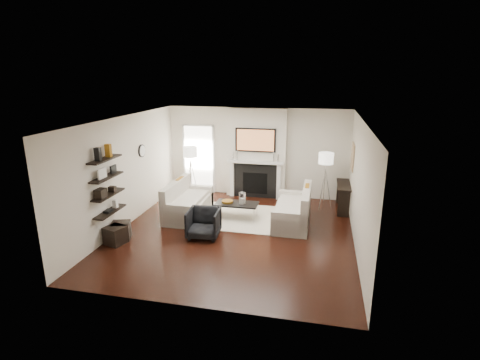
% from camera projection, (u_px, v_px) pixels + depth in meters
% --- Properties ---
extents(room_envelope, '(6.00, 6.00, 6.00)m').
position_uv_depth(room_envelope, '(234.00, 179.00, 8.56)').
color(room_envelope, black).
rests_on(room_envelope, ground).
extents(chimney_breast, '(1.80, 0.25, 2.70)m').
position_uv_depth(chimney_breast, '(256.00, 153.00, 11.26)').
color(chimney_breast, silver).
rests_on(chimney_breast, floor).
extents(fireplace_surround, '(1.30, 0.02, 1.04)m').
position_uv_depth(fireplace_surround, '(255.00, 181.00, 11.36)').
color(fireplace_surround, black).
rests_on(fireplace_surround, floor).
extents(firebox, '(0.75, 0.02, 0.65)m').
position_uv_depth(firebox, '(255.00, 183.00, 11.38)').
color(firebox, black).
rests_on(firebox, floor).
extents(mantel_pilaster_l, '(0.12, 0.08, 1.10)m').
position_uv_depth(mantel_pilaster_l, '(232.00, 179.00, 11.48)').
color(mantel_pilaster_l, white).
rests_on(mantel_pilaster_l, floor).
extents(mantel_pilaster_r, '(0.12, 0.08, 1.10)m').
position_uv_depth(mantel_pilaster_r, '(279.00, 182.00, 11.18)').
color(mantel_pilaster_r, white).
rests_on(mantel_pilaster_r, floor).
extents(mantel_shelf, '(1.70, 0.18, 0.07)m').
position_uv_depth(mantel_shelf, '(255.00, 162.00, 11.15)').
color(mantel_shelf, white).
rests_on(mantel_shelf, chimney_breast).
extents(tv_body, '(1.20, 0.06, 0.70)m').
position_uv_depth(tv_body, '(255.00, 140.00, 10.99)').
color(tv_body, black).
rests_on(tv_body, chimney_breast).
extents(tv_screen, '(1.10, 0.00, 0.62)m').
position_uv_depth(tv_screen, '(255.00, 140.00, 10.96)').
color(tv_screen, '#BF723F').
rests_on(tv_screen, tv_body).
extents(candlestick_l_tall, '(0.04, 0.04, 0.30)m').
position_uv_depth(candlestick_l_tall, '(237.00, 155.00, 11.22)').
color(candlestick_l_tall, silver).
rests_on(candlestick_l_tall, mantel_shelf).
extents(candlestick_l_short, '(0.04, 0.04, 0.24)m').
position_uv_depth(candlestick_l_short, '(233.00, 156.00, 11.26)').
color(candlestick_l_short, silver).
rests_on(candlestick_l_short, mantel_shelf).
extents(candlestick_r_tall, '(0.04, 0.04, 0.30)m').
position_uv_depth(candlestick_r_tall, '(274.00, 157.00, 10.99)').
color(candlestick_r_tall, silver).
rests_on(candlestick_r_tall, mantel_shelf).
extents(candlestick_r_short, '(0.04, 0.04, 0.24)m').
position_uv_depth(candlestick_r_short, '(278.00, 158.00, 10.98)').
color(candlestick_r_short, silver).
rests_on(candlestick_r_short, mantel_shelf).
extents(hallway_panel, '(0.90, 0.02, 2.10)m').
position_uv_depth(hallway_panel, '(199.00, 159.00, 11.82)').
color(hallway_panel, white).
rests_on(hallway_panel, floor).
extents(door_trim_l, '(0.06, 0.06, 2.16)m').
position_uv_depth(door_trim_l, '(185.00, 159.00, 11.91)').
color(door_trim_l, white).
rests_on(door_trim_l, floor).
extents(door_trim_r, '(0.06, 0.06, 2.16)m').
position_uv_depth(door_trim_r, '(214.00, 160.00, 11.71)').
color(door_trim_r, white).
rests_on(door_trim_r, floor).
extents(door_trim_top, '(1.02, 0.06, 0.06)m').
position_uv_depth(door_trim_top, '(198.00, 125.00, 11.51)').
color(door_trim_top, white).
rests_on(door_trim_top, wall_back).
extents(rug, '(2.60, 2.00, 0.01)m').
position_uv_depth(rug, '(248.00, 217.00, 9.87)').
color(rug, beige).
rests_on(rug, floor).
extents(loveseat_left_base, '(0.85, 1.80, 0.42)m').
position_uv_depth(loveseat_left_base, '(189.00, 208.00, 9.97)').
color(loveseat_left_base, beige).
rests_on(loveseat_left_base, floor).
extents(loveseat_left_back, '(0.18, 1.80, 0.80)m').
position_uv_depth(loveseat_left_back, '(176.00, 196.00, 9.96)').
color(loveseat_left_back, beige).
rests_on(loveseat_left_back, floor).
extents(loveseat_left_arm_n, '(0.85, 0.18, 0.60)m').
position_uv_depth(loveseat_left_arm_n, '(177.00, 216.00, 9.19)').
color(loveseat_left_arm_n, beige).
rests_on(loveseat_left_arm_n, floor).
extents(loveseat_left_arm_s, '(0.85, 0.18, 0.60)m').
position_uv_depth(loveseat_left_arm_s, '(198.00, 196.00, 10.71)').
color(loveseat_left_arm_s, beige).
rests_on(loveseat_left_arm_s, floor).
extents(loveseat_left_cushion, '(0.63, 1.44, 0.10)m').
position_uv_depth(loveseat_left_cushion, '(190.00, 199.00, 9.89)').
color(loveseat_left_cushion, beige).
rests_on(loveseat_left_cushion, loveseat_left_base).
extents(pillow_left_orange, '(0.10, 0.42, 0.42)m').
position_uv_depth(pillow_left_orange, '(180.00, 185.00, 10.18)').
color(pillow_left_orange, '#965E12').
rests_on(pillow_left_orange, loveseat_left_cushion).
extents(pillow_left_charcoal, '(0.10, 0.40, 0.40)m').
position_uv_depth(pillow_left_charcoal, '(171.00, 192.00, 9.62)').
color(pillow_left_charcoal, black).
rests_on(pillow_left_charcoal, loveseat_left_cushion).
extents(loveseat_right_base, '(0.85, 1.80, 0.42)m').
position_uv_depth(loveseat_right_base, '(292.00, 215.00, 9.46)').
color(loveseat_right_base, beige).
rests_on(loveseat_right_base, floor).
extents(loveseat_right_back, '(0.18, 1.80, 0.80)m').
position_uv_depth(loveseat_right_back, '(306.00, 205.00, 9.30)').
color(loveseat_right_back, beige).
rests_on(loveseat_right_back, floor).
extents(loveseat_right_arm_n, '(0.85, 0.18, 0.60)m').
position_uv_depth(loveseat_right_arm_n, '(289.00, 224.00, 8.67)').
color(loveseat_right_arm_n, beige).
rests_on(loveseat_right_arm_n, floor).
extents(loveseat_right_arm_s, '(0.85, 0.18, 0.60)m').
position_uv_depth(loveseat_right_arm_s, '(295.00, 202.00, 10.19)').
color(loveseat_right_arm_s, beige).
rests_on(loveseat_right_arm_s, floor).
extents(loveseat_right_cushion, '(0.63, 1.44, 0.10)m').
position_uv_depth(loveseat_right_cushion, '(290.00, 206.00, 9.39)').
color(loveseat_right_cushion, beige).
rests_on(loveseat_right_cushion, loveseat_right_base).
extents(pillow_right_orange, '(0.10, 0.42, 0.42)m').
position_uv_depth(pillow_right_orange, '(307.00, 193.00, 9.52)').
color(pillow_right_orange, '#965E12').
rests_on(pillow_right_orange, loveseat_right_cushion).
extents(pillow_right_charcoal, '(0.10, 0.40, 0.40)m').
position_uv_depth(pillow_right_charcoal, '(306.00, 201.00, 8.96)').
color(pillow_right_charcoal, black).
rests_on(pillow_right_charcoal, loveseat_right_cushion).
extents(coffee_table, '(1.10, 0.55, 0.04)m').
position_uv_depth(coffee_table, '(237.00, 204.00, 9.74)').
color(coffee_table, black).
rests_on(coffee_table, floor).
extents(coffee_leg_nw, '(0.02, 0.02, 0.38)m').
position_uv_depth(coffee_leg_nw, '(216.00, 213.00, 9.69)').
color(coffee_leg_nw, silver).
rests_on(coffee_leg_nw, floor).
extents(coffee_leg_ne, '(0.02, 0.02, 0.38)m').
position_uv_depth(coffee_leg_ne, '(254.00, 216.00, 9.48)').
color(coffee_leg_ne, silver).
rests_on(coffee_leg_ne, floor).
extents(coffee_leg_sw, '(0.02, 0.02, 0.38)m').
position_uv_depth(coffee_leg_sw, '(221.00, 207.00, 10.10)').
color(coffee_leg_sw, silver).
rests_on(coffee_leg_sw, floor).
extents(coffee_leg_se, '(0.02, 0.02, 0.38)m').
position_uv_depth(coffee_leg_se, '(257.00, 210.00, 9.90)').
color(coffee_leg_se, silver).
rests_on(coffee_leg_se, floor).
extents(hurricane_glass, '(0.18, 0.18, 0.31)m').
position_uv_depth(hurricane_glass, '(242.00, 198.00, 9.66)').
color(hurricane_glass, white).
rests_on(hurricane_glass, coffee_table).
extents(hurricane_candle, '(0.11, 0.11, 0.16)m').
position_uv_depth(hurricane_candle, '(242.00, 201.00, 9.68)').
color(hurricane_candle, white).
rests_on(hurricane_candle, coffee_table).
extents(copper_bowl, '(0.30, 0.30, 0.05)m').
position_uv_depth(copper_bowl, '(227.00, 201.00, 9.78)').
color(copper_bowl, '#A36B1B').
rests_on(copper_bowl, coffee_table).
extents(armchair, '(0.76, 0.72, 0.73)m').
position_uv_depth(armchair, '(204.00, 222.00, 8.64)').
color(armchair, black).
rests_on(armchair, floor).
extents(lamp_left_post, '(0.02, 0.02, 1.20)m').
position_uv_depth(lamp_left_post, '(191.00, 180.00, 11.21)').
color(lamp_left_post, silver).
rests_on(lamp_left_post, floor).
extents(lamp_left_shade, '(0.40, 0.40, 0.30)m').
position_uv_depth(lamp_left_shade, '(190.00, 152.00, 10.98)').
color(lamp_left_shade, white).
rests_on(lamp_left_shade, lamp_left_post).
extents(lamp_left_leg_a, '(0.25, 0.02, 1.23)m').
position_uv_depth(lamp_left_leg_a, '(195.00, 180.00, 11.19)').
color(lamp_left_leg_a, silver).
rests_on(lamp_left_leg_a, floor).
extents(lamp_left_leg_b, '(0.14, 0.22, 1.23)m').
position_uv_depth(lamp_left_leg_b, '(191.00, 179.00, 11.31)').
color(lamp_left_leg_b, silver).
rests_on(lamp_left_leg_b, floor).
extents(lamp_left_leg_c, '(0.14, 0.22, 1.23)m').
position_uv_depth(lamp_left_leg_c, '(188.00, 180.00, 11.14)').
color(lamp_left_leg_c, silver).
rests_on(lamp_left_leg_c, floor).
extents(lamp_right_post, '(0.02, 0.02, 1.20)m').
position_uv_depth(lamp_right_post, '(324.00, 188.00, 10.39)').
color(lamp_right_post, silver).
rests_on(lamp_right_post, floor).
extents(lamp_right_shade, '(0.40, 0.40, 0.30)m').
position_uv_depth(lamp_right_shade, '(326.00, 158.00, 10.15)').
color(lamp_right_shade, white).
rests_on(lamp_right_shade, lamp_right_post).
extents(lamp_right_leg_a, '(0.25, 0.02, 1.23)m').
position_uv_depth(lamp_right_leg_a, '(328.00, 188.00, 10.36)').
color(lamp_right_leg_a, silver).
rests_on(lamp_right_leg_a, floor).
extents(lamp_right_leg_b, '(0.14, 0.22, 1.23)m').
position_uv_depth(lamp_right_leg_b, '(322.00, 187.00, 10.49)').
color(lamp_right_leg_b, silver).
rests_on(lamp_right_leg_b, floor).
extents(lamp_right_leg_c, '(0.14, 0.22, 1.23)m').
position_uv_depth(lamp_right_leg_c, '(322.00, 189.00, 10.31)').
color(lamp_right_leg_c, silver).
rests_on(lamp_right_leg_c, floor).
extents(console_top, '(0.35, 1.20, 0.04)m').
position_uv_depth(console_top, '(344.00, 185.00, 10.25)').
color(console_top, black).
rests_on(console_top, floor).
extents(console_leg_n, '(0.30, 0.04, 0.71)m').
position_uv_depth(console_leg_n, '(344.00, 204.00, 9.84)').
color(console_leg_n, black).
rests_on(console_leg_n, floor).
extents(console_leg_s, '(0.30, 0.04, 0.71)m').
position_uv_depth(console_leg_s, '(342.00, 192.00, 10.87)').
color(console_leg_s, black).
rests_on(console_leg_s, floor).
extents(wall_art, '(0.03, 0.70, 0.70)m').
position_uv_depth(wall_art, '(353.00, 157.00, 9.87)').
color(wall_art, tan).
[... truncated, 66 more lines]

